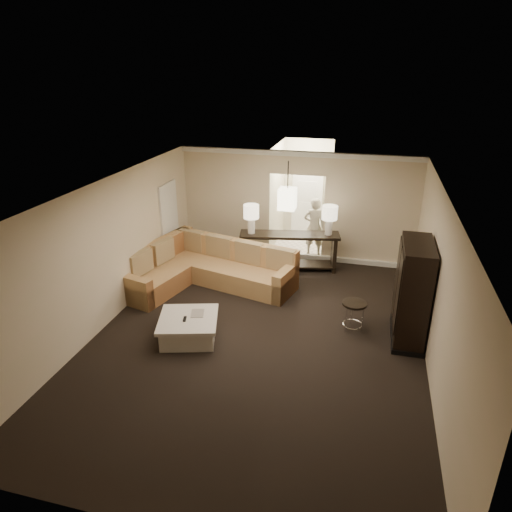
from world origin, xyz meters
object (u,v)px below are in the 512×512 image
(armoire, at_px, (412,294))
(coffee_table, at_px, (189,327))
(drink_table, at_px, (354,310))
(person, at_px, (314,224))
(console_table, at_px, (289,248))
(sectional_sofa, at_px, (204,269))

(armoire, bearing_deg, coffee_table, -165.24)
(drink_table, xyz_separation_m, person, (-1.25, 3.57, 0.45))
(console_table, height_order, armoire, armoire)
(sectional_sofa, distance_m, armoire, 4.61)
(coffee_table, height_order, armoire, armoire)
(armoire, bearing_deg, drink_table, 178.59)
(person, bearing_deg, drink_table, 108.99)
(sectional_sofa, relative_size, drink_table, 6.46)
(coffee_table, xyz_separation_m, armoire, (3.94, 1.04, 0.68))
(console_table, relative_size, drink_table, 4.25)
(armoire, xyz_separation_m, drink_table, (-0.99, 0.02, -0.49))
(console_table, xyz_separation_m, person, (0.46, 1.10, 0.31))
(console_table, bearing_deg, coffee_table, -120.75)
(coffee_table, relative_size, console_table, 0.53)
(drink_table, bearing_deg, coffee_table, -160.20)
(console_table, relative_size, person, 1.43)
(coffee_table, xyz_separation_m, person, (1.70, 4.63, 0.64))
(coffee_table, relative_size, armoire, 0.70)
(sectional_sofa, distance_m, coffee_table, 2.25)
(coffee_table, bearing_deg, drink_table, 19.80)
(drink_table, distance_m, person, 3.81)
(armoire, height_order, person, armoire)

